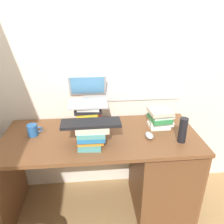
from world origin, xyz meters
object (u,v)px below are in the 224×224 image
Objects in this scene: keyboard at (91,123)px; water_bottle at (183,130)px; book_stack_keyboard_riser at (91,135)px; book_stack_side at (160,118)px; desk at (148,170)px; laptop at (88,96)px; book_stack_tall at (89,116)px; mug at (33,130)px; computer_mouse at (149,135)px.

water_bottle is (0.67, -0.01, -0.08)m from keyboard.
keyboard is at bearing 70.37° from book_stack_keyboard_riser.
water_bottle reaches higher than book_stack_side.
keyboard is (-0.47, -0.11, 0.53)m from desk.
water_bottle reaches higher than book_stack_keyboard_riser.
water_bottle is (0.69, -0.35, -0.17)m from laptop.
laptop is at bearing 93.28° from book_stack_keyboard_riser.
book_stack_tall is 0.27m from book_stack_keyboard_riser.
book_stack_tall reaches higher than mug.
book_stack_keyboard_riser is at bearing 178.95° from water_bottle.
laptop reaches higher than keyboard.
book_stack_keyboard_riser is at bearing -86.72° from laptop.
water_bottle is at bearing -31.41° from desk.
laptop is (-0.49, 0.22, 0.61)m from desk.
book_stack_keyboard_riser is (-0.48, -0.11, 0.44)m from desk.
desk is 0.46m from book_stack_side.
keyboard reaches higher than book_stack_keyboard_riser.
keyboard is at bearing -171.67° from computer_mouse.
book_stack_keyboard_riser reaches higher than computer_mouse.
keyboard is at bearing -86.55° from laptop.
book_stack_side is (0.60, -0.04, -0.03)m from book_stack_tall.
desk is at bearing 11.61° from keyboard.
water_bottle reaches higher than keyboard.
keyboard reaches higher than book_stack_side.
book_stack_tall is 0.45m from mug.
computer_mouse is (0.47, -0.27, -0.24)m from laptop.
laptop is 2.66× the size of mug.
book_stack_keyboard_riser is 0.67m from water_bottle.
book_stack_tall reaches higher than book_stack_keyboard_riser.
laptop is (-0.60, 0.10, 0.18)m from book_stack_side.
computer_mouse is at bearing -23.50° from book_stack_tall.
desk is 7.97× the size of water_bottle.
keyboard is (0.02, -0.33, -0.08)m from laptop.
book_stack_tall is at bearing 10.88° from mug.
laptop is at bearing 92.47° from keyboard.
keyboard is at bearing 178.75° from water_bottle.
mug is at bearing -169.12° from book_stack_tall.
mug is at bearing 175.24° from desk.
computer_mouse is at bearing 8.62° from book_stack_keyboard_riser.
mug is 0.61× the size of water_bottle.
book_stack_tall is at bearing 93.28° from keyboard.
laptop reaches higher than book_stack_tall.
computer_mouse is at bearing -125.07° from desk.
mug is (-0.93, 0.08, 0.40)m from desk.
desk is 4.94× the size of laptop.
mug reaches higher than desk.
book_stack_tall is at bearing 157.79° from water_bottle.
computer_mouse is (0.45, 0.07, -0.16)m from keyboard.
book_stack_side is at bearing 20.73° from keyboard.
book_stack_side is 1.09× the size of water_bottle.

